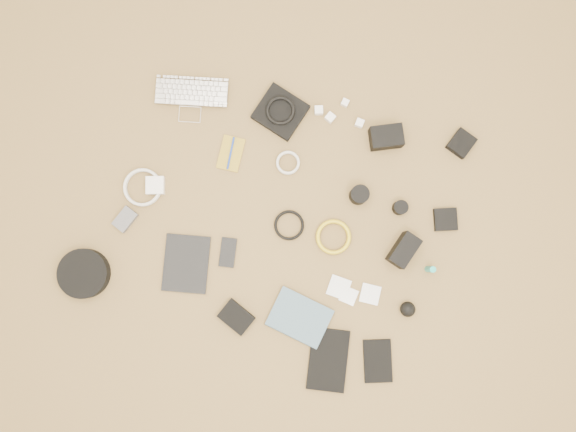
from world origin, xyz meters
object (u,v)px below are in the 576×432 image
(laptop, at_px, (191,102))
(dslr_camera, at_px, (386,137))
(phone, at_px, (228,252))
(paperback, at_px, (290,337))
(headphone_case, at_px, (84,273))
(tablet, at_px, (186,264))

(laptop, xyz_separation_m, dslr_camera, (0.78, 0.08, 0.02))
(phone, relative_size, paperback, 0.52)
(phone, xyz_separation_m, headphone_case, (-0.50, -0.24, 0.02))
(paperback, bearing_deg, headphone_case, 98.76)
(dslr_camera, xyz_separation_m, phone, (-0.46, -0.61, -0.03))
(dslr_camera, distance_m, headphone_case, 1.28)
(laptop, relative_size, phone, 2.50)
(headphone_case, bearing_deg, dslr_camera, 41.00)
(laptop, xyz_separation_m, paperback, (0.64, -0.77, -0.00))
(tablet, relative_size, phone, 1.94)
(tablet, height_order, paperback, paperback)
(laptop, height_order, dslr_camera, dslr_camera)
(paperback, bearing_deg, tablet, 81.04)
(dslr_camera, bearing_deg, phone, -151.14)
(paperback, bearing_deg, dslr_camera, -0.05)
(headphone_case, bearing_deg, phone, 25.00)
(laptop, bearing_deg, headphone_case, -117.30)
(dslr_camera, bearing_deg, laptop, 162.03)
(dslr_camera, distance_m, tablet, 0.92)
(tablet, height_order, phone, tablet)
(laptop, xyz_separation_m, tablet, (0.17, -0.62, -0.01))
(laptop, height_order, paperback, same)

